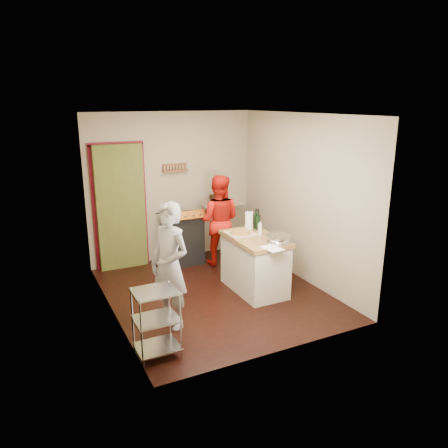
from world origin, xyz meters
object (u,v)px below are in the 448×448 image
(island, at_px, (255,262))
(person_stripe, at_px, (170,266))
(stove, at_px, (183,238))
(wire_shelving, at_px, (156,320))
(person_red, at_px, (218,220))

(island, height_order, person_stripe, person_stripe)
(stove, distance_m, person_stripe, 2.27)
(stove, xyz_separation_m, island, (0.54, -1.59, 0.00))
(wire_shelving, xyz_separation_m, island, (1.86, 1.04, 0.01))
(person_stripe, relative_size, person_red, 1.02)
(island, height_order, person_red, person_red)
(stove, relative_size, wire_shelving, 1.26)
(stove, distance_m, person_red, 0.71)
(person_red, bearing_deg, island, 121.61)
(stove, distance_m, island, 1.68)
(person_red, bearing_deg, wire_shelving, 82.54)
(stove, relative_size, person_red, 0.64)
(stove, bearing_deg, island, -71.38)
(wire_shelving, xyz_separation_m, person_red, (1.86, 2.29, 0.35))
(stove, height_order, person_stripe, person_stripe)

